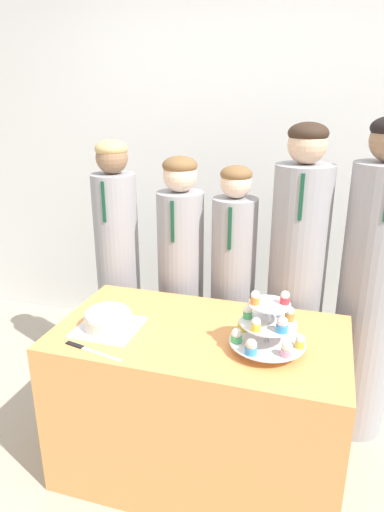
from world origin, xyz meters
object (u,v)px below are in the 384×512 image
object	(u,v)px
round_cake	(108,318)
cupcake_stand	(268,327)
cake_knife	(84,348)
student_0	(119,275)
student_4	(370,294)
student_3	(295,288)
student_1	(181,288)
student_2	(232,298)

from	to	relation	value
round_cake	cupcake_stand	size ratio (longest dim) A/B	0.87
cake_knife	student_0	distance (m)	0.86
round_cake	student_4	distance (m)	1.31
cupcake_stand	student_3	world-z (taller)	student_3
student_1	student_3	world-z (taller)	student_3
student_3	cake_knife	bearing A→B (deg)	-133.58
student_2	student_4	xyz separation A→B (m)	(0.71, 0.00, 0.11)
cake_knife	student_1	size ratio (longest dim) A/B	0.20
student_2	student_4	size ratio (longest dim) A/B	0.85
cupcake_stand	student_0	bearing A→B (deg)	147.10
student_2	student_4	bearing A→B (deg)	0.00
cupcake_stand	student_1	bearing A→B (deg)	132.65
student_1	round_cake	bearing A→B (deg)	-101.53
student_1	student_4	world-z (taller)	student_4
student_1	student_2	xyz separation A→B (m)	(0.30, -0.00, -0.02)
cake_knife	student_0	world-z (taller)	student_0
student_3	student_4	distance (m)	0.37
cake_knife	student_3	bearing A→B (deg)	58.99
round_cake	cupcake_stand	bearing A→B (deg)	1.56
student_4	student_2	bearing A→B (deg)	-180.00
student_4	student_3	bearing A→B (deg)	-180.00
cake_knife	student_4	xyz separation A→B (m)	(1.16, 0.83, 0.04)
cake_knife	student_4	world-z (taller)	student_4
cupcake_stand	student_2	world-z (taller)	student_2
round_cake	student_4	size ratio (longest dim) A/B	0.16
student_2	cake_knife	bearing A→B (deg)	-118.54
student_3	round_cake	bearing A→B (deg)	-140.16
cake_knife	student_4	bearing A→B (deg)	48.19
student_1	student_2	size ratio (longest dim) A/B	1.03
round_cake	cake_knife	distance (m)	0.19
cake_knife	student_4	distance (m)	1.43
round_cake	cake_knife	size ratio (longest dim) A/B	0.95
student_2	student_3	distance (m)	0.35
student_0	student_1	size ratio (longest dim) A/B	1.05
student_1	student_3	size ratio (longest dim) A/B	0.89
student_1	student_2	bearing A→B (deg)	-0.00
cupcake_stand	student_4	world-z (taller)	student_4
student_4	student_1	bearing A→B (deg)	-180.00
cake_knife	student_3	world-z (taller)	student_3
student_0	student_3	xyz separation A→B (m)	(1.03, 0.00, 0.04)
round_cake	student_0	distance (m)	0.70
student_3	student_4	world-z (taller)	student_4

